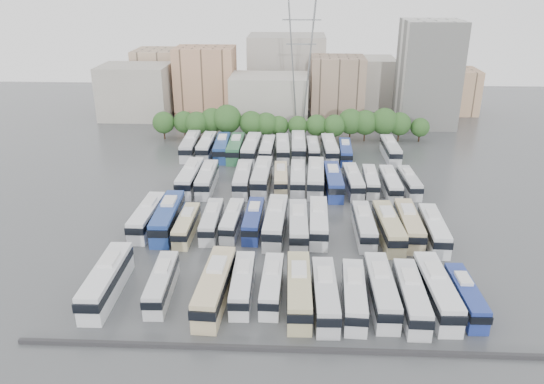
{
  "coord_description": "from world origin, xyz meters",
  "views": [
    {
      "loc": [
        1.16,
        -77.76,
        36.63
      ],
      "look_at": [
        -2.65,
        3.07,
        3.0
      ],
      "focal_mm": 35.0,
      "sensor_mm": 36.0,
      "label": 1
    }
  ],
  "objects_px": {
    "bus_r1_s0": "(147,216)",
    "bus_r3_s1": "(207,146)",
    "bus_r2_s2": "(207,179)",
    "bus_r2_s7": "(298,178)",
    "bus_r0_s13": "(465,296)",
    "bus_r3_s2": "(222,147)",
    "bus_r2_s4": "(243,178)",
    "bus_r3_s13": "(391,149)",
    "bus_r0_s7": "(299,290)",
    "bus_r1_s6": "(276,221)",
    "bus_r0_s6": "(272,284)",
    "bus_r0_s11": "(411,296)",
    "bus_r0_s2": "(162,283)",
    "bus_r3_s10": "(345,151)",
    "bus_r1_s2": "(186,225)",
    "bus_r0_s8": "(325,294)",
    "bus_r2_s8": "(316,177)",
    "bus_r1_s12": "(409,224)",
    "bus_r2_s1": "(190,177)",
    "bus_r3_s8": "(313,149)",
    "bus_r2_s11": "(371,181)",
    "apartment_tower": "(428,74)",
    "bus_r2_s10": "(353,181)",
    "bus_r2_s13": "(409,182)",
    "bus_r2_s9": "(333,181)",
    "bus_r3_s6": "(283,148)",
    "bus_r0_s10": "(381,290)",
    "bus_r0_s5": "(243,283)",
    "bus_r3_s9": "(330,149)",
    "bus_r1_s8": "(318,222)",
    "bus_r1_s1": "(168,217)",
    "bus_r1_s5": "(254,220)",
    "bus_r3_s5": "(267,149)",
    "bus_r2_s5": "(262,176)",
    "bus_r0_s0": "(107,280)",
    "bus_r3_s0": "(190,145)",
    "bus_r3_s3": "(236,148)",
    "bus_r3_s4": "(251,148)",
    "bus_r2_s6": "(281,178)",
    "bus_r1_s3": "(212,221)",
    "bus_r0_s4": "(215,286)",
    "bus_r0_s9": "(354,295)",
    "bus_r1_s4": "(232,220)",
    "bus_r2_s12": "(390,183)",
    "bus_r3_s7": "(298,146)"
  },
  "relations": [
    {
      "from": "bus_r0_s0",
      "to": "bus_r2_s12",
      "type": "height_order",
      "value": "bus_r0_s0"
    },
    {
      "from": "bus_r1_s0",
      "to": "bus_r2_s11",
      "type": "xyz_separation_m",
      "value": [
        36.32,
        17.41,
        -0.26
      ]
    },
    {
      "from": "bus_r0_s7",
      "to": "bus_r1_s6",
      "type": "xyz_separation_m",
      "value": [
        -3.52,
        18.37,
        0.05
      ]
    },
    {
      "from": "bus_r3_s7",
      "to": "bus_r3_s9",
      "type": "bearing_deg",
      "value": -9.88
    },
    {
      "from": "bus_r0_s2",
      "to": "bus_r2_s2",
      "type": "bearing_deg",
      "value": 87.95
    },
    {
      "from": "bus_r3_s0",
      "to": "bus_r3_s2",
      "type": "height_order",
      "value": "bus_r3_s0"
    },
    {
      "from": "bus_r3_s5",
      "to": "bus_r1_s5",
      "type": "bearing_deg",
      "value": -88.66
    },
    {
      "from": "bus_r0_s13",
      "to": "bus_r3_s2",
      "type": "xyz_separation_m",
      "value": [
        -35.96,
        54.43,
        0.29
      ]
    },
    {
      "from": "bus_r0_s10",
      "to": "bus_r2_s1",
      "type": "distance_m",
      "value": 46.35
    },
    {
      "from": "bus_r0_s11",
      "to": "bus_r1_s12",
      "type": "bearing_deg",
      "value": 81.08
    },
    {
      "from": "bus_r3_s8",
      "to": "bus_r2_s11",
      "type": "bearing_deg",
      "value": -62.79
    },
    {
      "from": "bus_r0_s4",
      "to": "bus_r0_s6",
      "type": "bearing_deg",
      "value": 14.07
    },
    {
      "from": "bus_r3_s3",
      "to": "bus_r3_s4",
      "type": "bearing_deg",
      "value": -6.76
    },
    {
      "from": "bus_r3_s4",
      "to": "bus_r3_s7",
      "type": "distance_m",
      "value": 10.14
    },
    {
      "from": "bus_r1_s5",
      "to": "bus_r1_s0",
      "type": "bearing_deg",
      "value": -178.58
    },
    {
      "from": "bus_r0_s11",
      "to": "bus_r3_s2",
      "type": "height_order",
      "value": "bus_r3_s2"
    },
    {
      "from": "bus_r3_s10",
      "to": "bus_r0_s2",
      "type": "bearing_deg",
      "value": -114.81
    },
    {
      "from": "bus_r0_s6",
      "to": "bus_r2_s5",
      "type": "relative_size",
      "value": 0.81
    },
    {
      "from": "bus_r0_s0",
      "to": "bus_r1_s6",
      "type": "height_order",
      "value": "bus_r0_s0"
    },
    {
      "from": "bus_r0_s9",
      "to": "bus_r1_s2",
      "type": "relative_size",
      "value": 1.1
    },
    {
      "from": "bus_r2_s9",
      "to": "bus_r3_s6",
      "type": "bearing_deg",
      "value": 115.64
    },
    {
      "from": "bus_r0_s8",
      "to": "bus_r0_s11",
      "type": "distance_m",
      "value": 9.95
    },
    {
      "from": "bus_r2_s4",
      "to": "bus_r3_s5",
      "type": "xyz_separation_m",
      "value": [
        3.51,
        17.68,
        -0.09
      ]
    },
    {
      "from": "bus_r1_s0",
      "to": "bus_r3_s13",
      "type": "xyz_separation_m",
      "value": [
        42.76,
        35.46,
        -0.03
      ]
    },
    {
      "from": "bus_r1_s8",
      "to": "bus_r3_s6",
      "type": "distance_m",
      "value": 36.48
    },
    {
      "from": "bus_r1_s3",
      "to": "bus_r3_s6",
      "type": "relative_size",
      "value": 0.9
    },
    {
      "from": "bus_r1_s2",
      "to": "bus_r2_s7",
      "type": "bearing_deg",
      "value": 50.87
    },
    {
      "from": "bus_r1_s1",
      "to": "bus_r0_s11",
      "type": "bearing_deg",
      "value": -31.74
    },
    {
      "from": "bus_r2_s5",
      "to": "bus_r3_s10",
      "type": "xyz_separation_m",
      "value": [
        16.58,
        16.41,
        -0.35
      ]
    },
    {
      "from": "bus_r1_s6",
      "to": "bus_r3_s6",
      "type": "height_order",
      "value": "bus_r1_s6"
    },
    {
      "from": "bus_r2_s11",
      "to": "bus_r3_s13",
      "type": "distance_m",
      "value": 19.16
    },
    {
      "from": "bus_r3_s1",
      "to": "bus_r2_s8",
      "type": "bearing_deg",
      "value": -38.11
    },
    {
      "from": "bus_r2_s6",
      "to": "bus_r3_s0",
      "type": "height_order",
      "value": "bus_r3_s0"
    },
    {
      "from": "bus_r0_s8",
      "to": "bus_r2_s8",
      "type": "relative_size",
      "value": 0.92
    },
    {
      "from": "bus_r0_s2",
      "to": "bus_r3_s1",
      "type": "relative_size",
      "value": 0.89
    },
    {
      "from": "bus_r1_s4",
      "to": "bus_r2_s9",
      "type": "bearing_deg",
      "value": 47.77
    },
    {
      "from": "bus_r1_s0",
      "to": "bus_r3_s1",
      "type": "xyz_separation_m",
      "value": [
        3.39,
        35.96,
        -0.0
      ]
    },
    {
      "from": "bus_r2_s2",
      "to": "bus_r2_s7",
      "type": "height_order",
      "value": "bus_r2_s2"
    },
    {
      "from": "bus_r1_s12",
      "to": "bus_r2_s2",
      "type": "bearing_deg",
      "value": 153.08
    },
    {
      "from": "bus_r0_s6",
      "to": "bus_r1_s8",
      "type": "xyz_separation_m",
      "value": [
        6.23,
        17.28,
        0.24
      ]
    },
    {
      "from": "bus_r2_s10",
      "to": "bus_r2_s13",
      "type": "distance_m",
      "value": 10.1
    },
    {
      "from": "apartment_tower",
      "to": "bus_r2_s1",
      "type": "distance_m",
      "value": 70.45
    },
    {
      "from": "bus_r0_s5",
      "to": "bus_r3_s9",
      "type": "bearing_deg",
      "value": 75.12
    },
    {
      "from": "bus_r3_s0",
      "to": "bus_r3_s13",
      "type": "xyz_separation_m",
      "value": [
        42.89,
        -0.32,
        -0.11
      ]
    },
    {
      "from": "bus_r2_s4",
      "to": "bus_r3_s13",
      "type": "distance_m",
      "value": 35.01
    },
    {
      "from": "bus_r3_s0",
      "to": "bus_r2_s11",
      "type": "bearing_deg",
      "value": -28.54
    },
    {
      "from": "bus_r1_s8",
      "to": "bus_r0_s10",
      "type": "bearing_deg",
      "value": -68.29
    },
    {
      "from": "bus_r0_s2",
      "to": "bus_r0_s0",
      "type": "bearing_deg",
      "value": -179.95
    },
    {
      "from": "bus_r0_s6",
      "to": "bus_r0_s11",
      "type": "distance_m",
      "value": 16.43
    },
    {
      "from": "bus_r1_s12",
      "to": "bus_r2_s1",
      "type": "relative_size",
      "value": 0.95
    }
  ]
}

